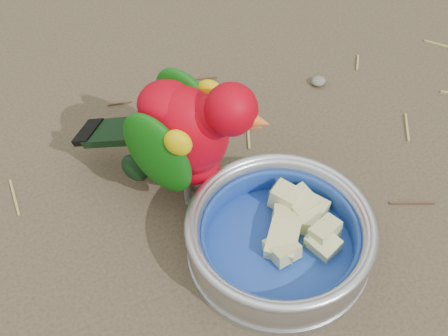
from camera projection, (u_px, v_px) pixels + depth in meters
ground at (329, 289)px, 0.71m from camera, size 60.00×60.00×0.00m
food_bowl at (278, 250)px, 0.74m from camera, size 0.22×0.22×0.02m
bowl_wall at (280, 235)px, 0.71m from camera, size 0.22×0.22×0.04m
fruit_wedges at (280, 239)px, 0.72m from camera, size 0.13×0.13×0.03m
lory_parrot at (186, 141)px, 0.74m from camera, size 0.23×0.25×0.19m
ground_debris at (337, 269)px, 0.73m from camera, size 0.90×0.80×0.01m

